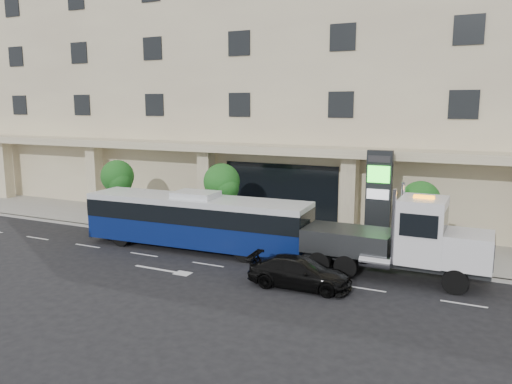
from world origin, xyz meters
TOP-DOWN VIEW (x-y plane):
  - ground at (0.00, 0.00)m, footprint 120.00×120.00m
  - sidewalk at (0.00, 5.00)m, footprint 120.00×6.00m
  - curb at (0.00, 2.00)m, footprint 120.00×0.30m
  - convention_center at (-0.00, 15.42)m, footprint 60.00×17.60m
  - tree_left at (-9.97, 3.59)m, footprint 2.27×2.20m
  - tree_mid at (-1.97, 3.59)m, footprint 2.28×2.20m
  - tree_right at (9.53, 3.59)m, footprint 2.10×2.00m
  - city_bus at (-2.00, 0.65)m, footprint 13.01×3.28m
  - tow_truck at (9.15, 0.57)m, footprint 9.57×2.50m
  - black_sedan at (5.29, -2.49)m, footprint 4.69×2.10m
  - signage_pylon at (7.20, 4.57)m, footprint 1.36×0.53m

SIDE VIEW (x-z plane):
  - ground at x=0.00m, z-range 0.00..0.00m
  - sidewalk at x=0.00m, z-range 0.00..0.15m
  - curb at x=0.00m, z-range 0.00..0.15m
  - black_sedan at x=5.29m, z-range 0.00..1.34m
  - city_bus at x=-2.00m, z-range 0.03..3.30m
  - tow_truck at x=9.15m, z-range -0.39..3.98m
  - signage_pylon at x=7.20m, z-range 0.20..5.63m
  - tree_right at x=9.53m, z-range 1.01..5.06m
  - tree_left at x=-9.97m, z-range 1.00..5.22m
  - tree_mid at x=-1.97m, z-range 1.07..5.45m
  - convention_center at x=0.00m, z-range -0.03..19.97m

